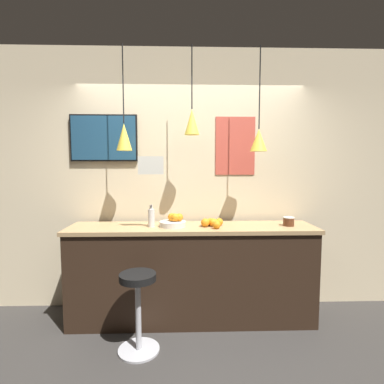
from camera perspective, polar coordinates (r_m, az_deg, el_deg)
The scene contains 14 objects.
ground_plane at distance 2.90m, azimuth 0.42°, elevation -28.71°, with size 14.00×14.00×0.00m, color #33302D.
back_wall at distance 3.41m, azimuth -0.20°, elevation 2.33°, with size 8.00×0.06×2.90m.
service_counter at distance 3.22m, azimuth 0.00°, elevation -15.16°, with size 2.51×0.55×0.99m.
bar_stool at distance 2.78m, azimuth -10.23°, elevation -19.68°, with size 0.36×0.36×0.69m.
fruit_bowl at distance 3.05m, azimuth -3.53°, elevation -5.67°, with size 0.27×0.27×0.14m.
orange_pile at distance 3.06m, azimuth 3.94°, elevation -5.83°, with size 0.23×0.26×0.09m.
juice_bottle at distance 3.06m, azimuth -7.75°, elevation -4.83°, with size 0.07×0.07×0.22m.
spread_jar at distance 3.24m, azimuth 17.92°, elevation -5.36°, with size 0.11×0.11×0.09m.
pendant_lamp_left at distance 3.12m, azimuth -12.81°, elevation 10.32°, with size 0.16×0.16×1.04m.
pendant_lamp_middle at distance 3.08m, azimuth -0.02°, elevation 13.30°, with size 0.15×0.15×0.88m.
pendant_lamp_right at distance 3.16m, azimuth 12.60°, elevation 9.75°, with size 0.17×0.17×1.04m.
mounted_tv at distance 3.47m, azimuth -16.44°, elevation 9.84°, with size 0.73×0.04×0.51m.
hanging_menu_board at distance 2.84m, azimuth -7.86°, elevation 5.06°, with size 0.24×0.01×0.17m.
wall_poster at distance 3.43m, azimuth 8.24°, elevation 8.68°, with size 0.44×0.01×0.64m.
Camera 1 is at (-0.09, -2.41, 1.61)m, focal length 28.00 mm.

